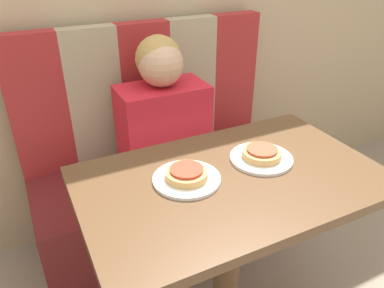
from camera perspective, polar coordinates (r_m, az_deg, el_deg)
The scene contains 8 objects.
booth_seat at distance 1.99m, azimuth -3.88°, elevation -9.25°, with size 1.27×0.54×0.46m.
booth_backrest at distance 1.90m, azimuth -7.14°, elevation 8.19°, with size 1.27×0.08×0.66m.
dining_table at distance 1.31m, azimuth 5.91°, elevation -9.13°, with size 1.00×0.62×0.77m.
person at distance 1.71m, azimuth -4.52°, elevation 5.07°, with size 0.40×0.24×0.64m.
plate_left at distance 1.21m, azimuth -0.82°, elevation -5.36°, with size 0.22×0.22×0.01m.
plate_right at distance 1.34m, azimuth 10.49°, elevation -2.17°, with size 0.22×0.22×0.01m.
pizza_left at distance 1.20m, azimuth -0.83°, elevation -4.50°, with size 0.14×0.14×0.03m.
pizza_right at distance 1.33m, azimuth 10.57°, elevation -1.36°, with size 0.14×0.14×0.03m.
Camera 1 is at (-0.57, -0.86, 1.46)m, focal length 35.00 mm.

